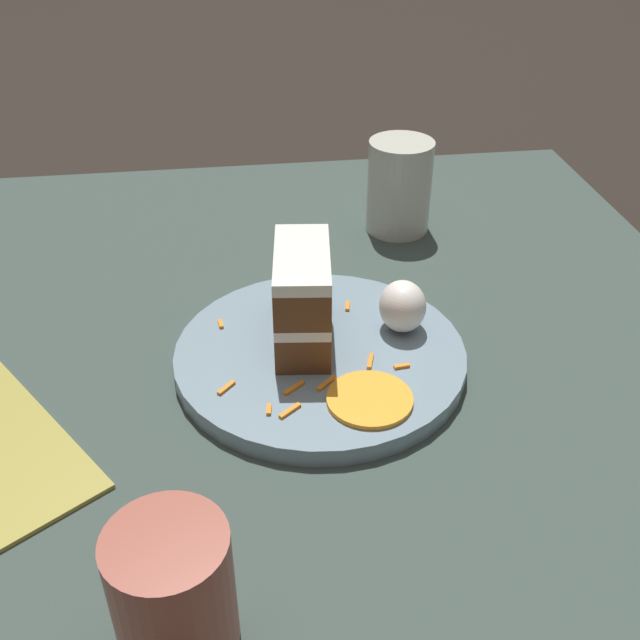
{
  "coord_description": "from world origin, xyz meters",
  "views": [
    {
      "loc": [
        0.55,
        -0.02,
        0.47
      ],
      "look_at": [
        -0.02,
        0.06,
        0.08
      ],
      "focal_mm": 42.0,
      "sensor_mm": 36.0,
      "label": 1
    }
  ],
  "objects_px": {
    "orange_garnish": "(370,399)",
    "coffee_mug": "(172,588)",
    "cake_slice": "(302,297)",
    "plate": "(320,356)",
    "drinking_glass": "(399,192)",
    "cream_dollop": "(402,306)"
  },
  "relations": [
    {
      "from": "cake_slice",
      "to": "orange_garnish",
      "type": "relative_size",
      "value": 1.57
    },
    {
      "from": "cake_slice",
      "to": "coffee_mug",
      "type": "relative_size",
      "value": 1.23
    },
    {
      "from": "coffee_mug",
      "to": "plate",
      "type": "bearing_deg",
      "value": 155.14
    },
    {
      "from": "orange_garnish",
      "to": "coffee_mug",
      "type": "xyz_separation_m",
      "value": [
        0.19,
        -0.16,
        0.03
      ]
    },
    {
      "from": "plate",
      "to": "cake_slice",
      "type": "relative_size",
      "value": 2.34
    },
    {
      "from": "cake_slice",
      "to": "orange_garnish",
      "type": "distance_m",
      "value": 0.12
    },
    {
      "from": "plate",
      "to": "orange_garnish",
      "type": "xyz_separation_m",
      "value": [
        0.08,
        0.03,
        0.01
      ]
    },
    {
      "from": "cake_slice",
      "to": "drinking_glass",
      "type": "height_order",
      "value": "drinking_glass"
    },
    {
      "from": "cake_slice",
      "to": "cream_dollop",
      "type": "relative_size",
      "value": 2.32
    },
    {
      "from": "cream_dollop",
      "to": "orange_garnish",
      "type": "height_order",
      "value": "cream_dollop"
    },
    {
      "from": "cake_slice",
      "to": "cream_dollop",
      "type": "xyz_separation_m",
      "value": [
        -0.01,
        0.1,
        -0.02
      ]
    },
    {
      "from": "cake_slice",
      "to": "plate",
      "type": "bearing_deg",
      "value": 133.16
    },
    {
      "from": "plate",
      "to": "coffee_mug",
      "type": "bearing_deg",
      "value": -24.86
    },
    {
      "from": "plate",
      "to": "cake_slice",
      "type": "xyz_separation_m",
      "value": [
        -0.02,
        -0.01,
        0.06
      ]
    },
    {
      "from": "plate",
      "to": "cake_slice",
      "type": "bearing_deg",
      "value": -143.38
    },
    {
      "from": "cake_slice",
      "to": "orange_garnish",
      "type": "bearing_deg",
      "value": 121.32
    },
    {
      "from": "cream_dollop",
      "to": "drinking_glass",
      "type": "distance_m",
      "value": 0.25
    },
    {
      "from": "plate",
      "to": "cake_slice",
      "type": "height_order",
      "value": "cake_slice"
    },
    {
      "from": "orange_garnish",
      "to": "drinking_glass",
      "type": "xyz_separation_m",
      "value": [
        -0.35,
        0.1,
        0.03
      ]
    },
    {
      "from": "plate",
      "to": "coffee_mug",
      "type": "distance_m",
      "value": 0.31
    },
    {
      "from": "plate",
      "to": "drinking_glass",
      "type": "bearing_deg",
      "value": 153.22
    },
    {
      "from": "cake_slice",
      "to": "orange_garnish",
      "type": "xyz_separation_m",
      "value": [
        0.1,
        0.05,
        -0.05
      ]
    }
  ]
}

